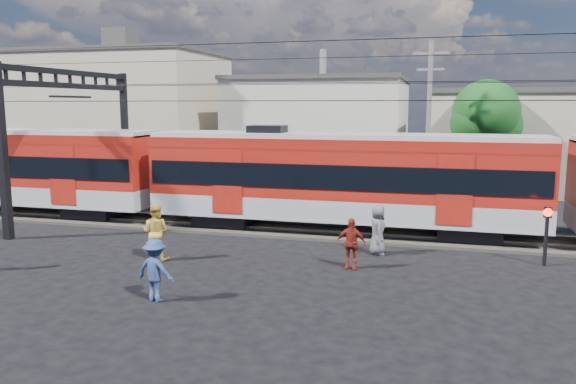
{
  "coord_description": "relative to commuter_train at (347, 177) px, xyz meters",
  "views": [
    {
      "loc": [
        6.56,
        -14.82,
        5.35
      ],
      "look_at": [
        1.23,
        5.0,
        2.14
      ],
      "focal_mm": 35.0,
      "sensor_mm": 36.0,
      "label": 1
    }
  ],
  "objects": [
    {
      "name": "ground",
      "position": [
        -2.93,
        -8.0,
        -2.4
      ],
      "size": [
        120.0,
        120.0,
        0.0
      ],
      "primitive_type": "plane",
      "color": "black",
      "rests_on": "ground"
    },
    {
      "name": "track_bed",
      "position": [
        -2.93,
        0.0,
        -2.34
      ],
      "size": [
        70.0,
        3.4,
        0.12
      ],
      "primitive_type": "cube",
      "color": "#2D2823",
      "rests_on": "ground"
    },
    {
      "name": "rail_near",
      "position": [
        -2.93,
        -0.75,
        -2.22
      ],
      "size": [
        70.0,
        0.12,
        0.12
      ],
      "primitive_type": "cube",
      "color": "#59544C",
      "rests_on": "track_bed"
    },
    {
      "name": "rail_far",
      "position": [
        -2.93,
        0.75,
        -2.22
      ],
      "size": [
        70.0,
        0.12,
        0.12
      ],
      "primitive_type": "cube",
      "color": "#59544C",
      "rests_on": "track_bed"
    },
    {
      "name": "commuter_train",
      "position": [
        0.0,
        0.0,
        0.0
      ],
      "size": [
        50.3,
        3.08,
        4.17
      ],
      "color": "black",
      "rests_on": "ground"
    },
    {
      "name": "catenary",
      "position": [
        -11.58,
        -0.0,
        2.73
      ],
      "size": [
        70.0,
        9.3,
        7.52
      ],
      "color": "black",
      "rests_on": "ground"
    },
    {
      "name": "building_west",
      "position": [
        -19.93,
        16.0,
        2.25
      ],
      "size": [
        14.28,
        10.2,
        9.3
      ],
      "color": "tan",
      "rests_on": "ground"
    },
    {
      "name": "building_midwest",
      "position": [
        -4.93,
        19.0,
        1.25
      ],
      "size": [
        12.24,
        12.24,
        7.3
      ],
      "color": "beige",
      "rests_on": "ground"
    },
    {
      "name": "building_mideast",
      "position": [
        11.07,
        16.0,
        0.75
      ],
      "size": [
        16.32,
        10.2,
        6.3
      ],
      "color": "tan",
      "rests_on": "ground"
    },
    {
      "name": "utility_pole_mid",
      "position": [
        3.07,
        7.0,
        2.13
      ],
      "size": [
        1.8,
        0.24,
        8.5
      ],
      "color": "slate",
      "rests_on": "ground"
    },
    {
      "name": "tree_near",
      "position": [
        6.26,
        10.09,
        2.26
      ],
      "size": [
        3.82,
        3.64,
        6.72
      ],
      "color": "#382619",
      "rests_on": "ground"
    },
    {
      "name": "pedestrian_b",
      "position": [
        -5.74,
        -5.68,
        -1.42
      ],
      "size": [
        0.96,
        0.75,
        1.96
      ],
      "primitive_type": "imported",
      "rotation": [
        0.0,
        0.0,
        3.14
      ],
      "color": "gold",
      "rests_on": "ground"
    },
    {
      "name": "pedestrian_c",
      "position": [
        -3.72,
        -9.46,
        -1.53
      ],
      "size": [
        1.22,
        0.82,
        1.74
      ],
      "primitive_type": "imported",
      "rotation": [
        0.0,
        0.0,
        2.98
      ],
      "color": "navy",
      "rests_on": "ground"
    },
    {
      "name": "pedestrian_d",
      "position": [
        0.98,
        -5.03,
        -1.55
      ],
      "size": [
        1.0,
        0.43,
        1.7
      ],
      "primitive_type": "imported",
      "rotation": [
        0.0,
        0.0,
        -0.02
      ],
      "color": "maroon",
      "rests_on": "ground"
    },
    {
      "name": "pedestrian_e",
      "position": [
        1.64,
        -3.0,
        -1.5
      ],
      "size": [
        0.76,
        0.99,
        1.8
      ],
      "primitive_type": "imported",
      "rotation": [
        0.0,
        0.0,
        1.8
      ],
      "color": "#555459",
      "rests_on": "ground"
    },
    {
      "name": "crossing_signal",
      "position": [
        7.21,
        -3.01,
        -1.01
      ],
      "size": [
        0.29,
        0.29,
        2.0
      ],
      "color": "black",
      "rests_on": "ground"
    }
  ]
}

